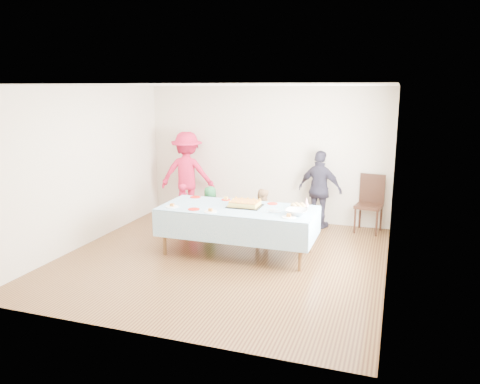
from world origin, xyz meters
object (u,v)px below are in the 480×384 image
Objects in this scene: party_table at (238,211)px; birthday_cake at (245,204)px; adult_left at (187,174)px; dining_chair at (370,200)px.

party_table is 4.67× the size of birthday_cake.
adult_left reaches higher than party_table.
birthday_cake is (0.09, 0.09, 0.10)m from party_table.
party_table is at bearing -132.78° from birthday_cake.
dining_chair reaches higher than party_table.
birthday_cake is at bearing 47.22° from party_table.
party_table is 2.80m from dining_chair.
dining_chair is 0.61× the size of adult_left.
adult_left reaches higher than birthday_cake.
dining_chair is (1.87, 1.90, -0.22)m from birthday_cake.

